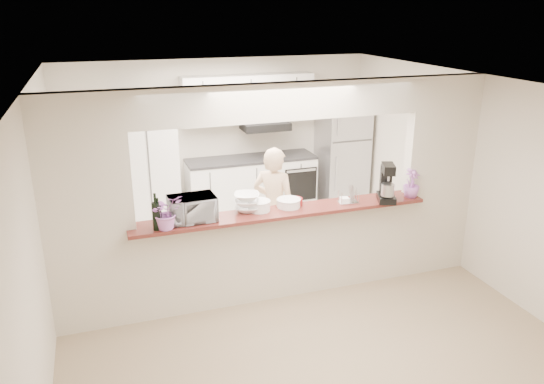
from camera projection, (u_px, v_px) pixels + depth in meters
name	position (u px, v px, depth m)	size (l,w,h in m)	color
floor	(281.00, 294.00, 6.32)	(6.00, 6.00, 0.00)	#998B68
tile_overlay	(245.00, 242.00, 7.71)	(5.00, 2.90, 0.01)	silver
partition	(281.00, 176.00, 5.83)	(5.00, 0.15, 2.50)	beige
bar_counter	(281.00, 250.00, 6.13)	(3.40, 0.38, 1.09)	beige
kitchen_cabinets	(212.00, 159.00, 8.38)	(3.15, 0.62, 2.25)	silver
refrigerator	(342.00, 155.00, 9.03)	(0.75, 0.70, 1.70)	#BBBBC0
flower_left	(166.00, 212.00, 5.37)	(0.32, 0.28, 0.36)	#D26FBD
wine_bottle_a	(159.00, 217.00, 5.37)	(0.07, 0.07, 0.34)	black
wine_bottle_b	(156.00, 216.00, 5.35)	(0.08, 0.08, 0.39)	black
toaster_oven	(192.00, 209.00, 5.59)	(0.49, 0.33, 0.27)	#B1B1B6
serving_bowls	(247.00, 203.00, 5.86)	(0.28, 0.28, 0.20)	white
plate_stack_a	(259.00, 206.00, 5.89)	(0.25, 0.25, 0.12)	white
plate_stack_b	(289.00, 203.00, 6.00)	(0.27, 0.27, 0.10)	white
red_bowl	(295.00, 201.00, 6.08)	(0.17, 0.17, 0.08)	maroon
tan_bowl	(283.00, 203.00, 6.04)	(0.15, 0.15, 0.07)	beige
utensil_caddy	(349.00, 196.00, 6.11)	(0.24, 0.16, 0.21)	silver
stand_mixer	(387.00, 184.00, 6.16)	(0.29, 0.35, 0.45)	black
flower_right	(412.00, 183.00, 6.28)	(0.19, 0.19, 0.35)	#AF66BE
person	(274.00, 208.00, 6.83)	(0.58, 0.38, 1.59)	beige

